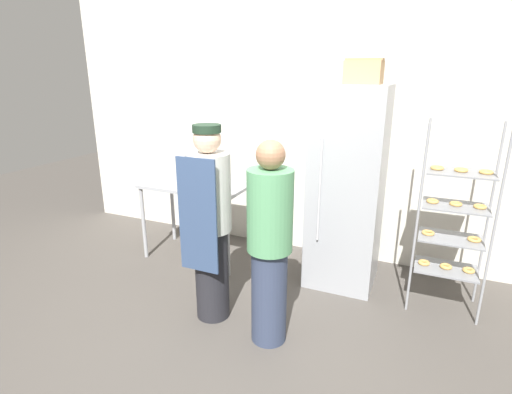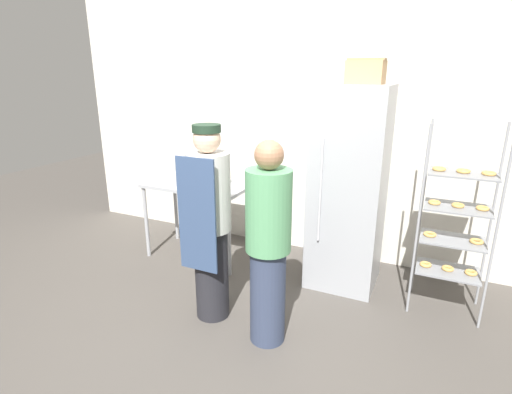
% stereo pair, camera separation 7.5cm
% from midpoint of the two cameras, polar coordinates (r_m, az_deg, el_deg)
% --- Properties ---
extents(ground_plane, '(14.00, 14.00, 0.00)m').
position_cam_midpoint_polar(ground_plane, '(3.42, -4.75, -20.59)').
color(ground_plane, '#4C4742').
extents(back_wall, '(6.40, 0.12, 3.08)m').
position_cam_midpoint_polar(back_wall, '(4.72, 8.04, 10.39)').
color(back_wall, silver).
rests_on(back_wall, ground_plane).
extents(refrigerator, '(0.67, 0.68, 2.00)m').
position_cam_midpoint_polar(refrigerator, '(4.03, 13.54, 1.03)').
color(refrigerator, '#9EA0A5').
rests_on(refrigerator, ground_plane).
extents(baking_rack, '(0.60, 0.42, 1.71)m').
position_cam_midpoint_polar(baking_rack, '(3.91, 27.06, -3.31)').
color(baking_rack, '#93969B').
rests_on(baking_rack, ground_plane).
extents(prep_counter, '(1.18, 0.66, 0.89)m').
position_cam_midpoint_polar(prep_counter, '(4.62, -7.77, 0.70)').
color(prep_counter, '#9EA0A5').
rests_on(prep_counter, ground_plane).
extents(donut_box, '(0.27, 0.20, 0.25)m').
position_cam_midpoint_polar(donut_box, '(4.44, -5.65, 2.13)').
color(donut_box, silver).
rests_on(donut_box, prep_counter).
extents(blender_pitcher, '(0.12, 0.12, 0.27)m').
position_cam_midpoint_polar(blender_pitcher, '(4.73, -6.32, 3.94)').
color(blender_pitcher, black).
rests_on(blender_pitcher, prep_counter).
extents(cardboard_storage_box, '(0.33, 0.29, 0.23)m').
position_cam_midpoint_polar(cardboard_storage_box, '(3.95, 15.97, 16.82)').
color(cardboard_storage_box, tan).
rests_on(cardboard_storage_box, refrigerator).
extents(person_baker, '(0.36, 0.38, 1.71)m').
position_cam_midpoint_polar(person_baker, '(3.39, -6.02, -3.65)').
color(person_baker, '#232328').
rests_on(person_baker, ground_plane).
extents(person_customer, '(0.35, 0.35, 1.65)m').
position_cam_midpoint_polar(person_customer, '(3.08, 2.45, -6.84)').
color(person_customer, '#333D56').
rests_on(person_customer, ground_plane).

